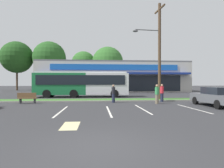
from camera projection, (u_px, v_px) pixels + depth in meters
ground_plane at (99, 147)px, 5.22m from camera, size 240.00×240.00×0.00m
grass_median at (97, 100)px, 19.17m from camera, size 56.00×2.20×0.12m
curb_lip at (97, 101)px, 17.96m from camera, size 56.00×0.24×0.12m
parking_stripe_0 at (61, 111)px, 11.96m from camera, size 0.12×4.80×0.01m
parking_stripe_1 at (109, 111)px, 12.05m from camera, size 0.12×4.80×0.01m
parking_stripe_2 at (142, 109)px, 12.96m from camera, size 0.12×4.80×0.01m
parking_stripe_3 at (192, 108)px, 13.24m from camera, size 0.12×4.80×0.01m
lot_arrow at (70, 126)px, 7.87m from camera, size 0.70×1.60×0.01m
storefront_building at (113, 77)px, 41.14m from camera, size 30.31×12.87×6.19m
tree_far_left at (17, 57)px, 46.34m from camera, size 7.81×7.81×12.10m
tree_left at (49, 58)px, 46.45m from camera, size 8.10×8.10×12.11m
tree_mid_left at (83, 63)px, 51.02m from camera, size 6.50×6.50×10.47m
tree_mid at (108, 62)px, 48.90m from camera, size 8.10×8.10×11.29m
utility_pole at (158, 49)px, 19.40m from camera, size 3.04×2.40×10.08m
city_bus at (82, 83)px, 24.08m from camera, size 11.89×2.90×3.25m
bus_stop_bench at (27, 98)px, 16.45m from camera, size 1.60×0.45×0.95m
car_0 at (216, 97)px, 14.33m from camera, size 1.91×4.73×1.49m
car_2 at (97, 90)px, 29.07m from camera, size 4.51×1.94×1.48m
pedestrian_near_bench at (162, 93)px, 18.01m from camera, size 0.34×0.34×1.69m
pedestrian_by_pole at (157, 94)px, 16.32m from camera, size 0.34×0.34×1.68m
pedestrian_mid at (113, 94)px, 17.20m from camera, size 0.33×0.33×1.66m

